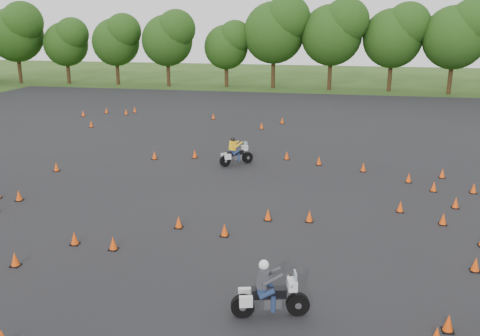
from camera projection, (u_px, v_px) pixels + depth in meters
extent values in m
plane|color=#2D5119|center=(220.00, 226.00, 20.42)|extent=(140.00, 140.00, 0.00)
plane|color=black|center=(248.00, 180.00, 26.08)|extent=(62.00, 62.00, 0.00)
cone|color=#F54B0A|center=(474.00, 188.00, 24.16)|extent=(0.26, 0.26, 0.45)
cone|color=#F54B0A|center=(19.00, 196.00, 23.18)|extent=(0.26, 0.26, 0.45)
cone|color=#F54B0A|center=(74.00, 239.00, 18.72)|extent=(0.26, 0.26, 0.45)
cone|color=#F54B0A|center=(236.00, 156.00, 29.76)|extent=(0.26, 0.26, 0.45)
cone|color=#F54B0A|center=(126.00, 112.00, 43.31)|extent=(0.26, 0.26, 0.45)
cone|color=#F54B0A|center=(456.00, 203.00, 22.29)|extent=(0.26, 0.26, 0.45)
cone|color=#F54B0A|center=(319.00, 161.00, 28.75)|extent=(0.26, 0.26, 0.45)
cone|color=#F54B0A|center=(309.00, 216.00, 20.80)|extent=(0.26, 0.26, 0.45)
cone|color=#F54B0A|center=(437.00, 336.00, 13.03)|extent=(0.26, 0.26, 0.45)
cone|color=#F54B0A|center=(262.00, 126.00, 37.92)|extent=(0.26, 0.26, 0.45)
cone|color=#F54B0A|center=(113.00, 244.00, 18.32)|extent=(0.26, 0.26, 0.45)
cone|color=#F54B0A|center=(476.00, 265.00, 16.77)|extent=(0.26, 0.26, 0.45)
cone|color=#F54B0A|center=(442.00, 173.00, 26.44)|extent=(0.26, 0.26, 0.45)
cone|color=#F54B0A|center=(282.00, 121.00, 39.75)|extent=(0.26, 0.26, 0.45)
cone|color=#F54B0A|center=(224.00, 230.00, 19.45)|extent=(0.26, 0.26, 0.45)
cone|color=#F54B0A|center=(91.00, 124.00, 38.48)|extent=(0.26, 0.26, 0.45)
cone|color=#F54B0A|center=(56.00, 167.00, 27.59)|extent=(0.26, 0.26, 0.45)
cone|color=#F54B0A|center=(434.00, 187.00, 24.40)|extent=(0.26, 0.26, 0.45)
cone|color=#F54B0A|center=(400.00, 207.00, 21.84)|extent=(0.26, 0.26, 0.45)
cone|color=#F54B0A|center=(195.00, 154.00, 30.15)|extent=(0.26, 0.26, 0.45)
cone|color=#F54B0A|center=(154.00, 155.00, 29.88)|extent=(0.26, 0.26, 0.45)
cone|color=#F54B0A|center=(106.00, 111.00, 43.98)|extent=(0.26, 0.26, 0.45)
cone|color=#F54B0A|center=(448.00, 323.00, 13.57)|extent=(0.26, 0.26, 0.45)
cone|color=#F54B0A|center=(363.00, 167.00, 27.53)|extent=(0.26, 0.26, 0.45)
cone|color=#F54B0A|center=(213.00, 116.00, 41.42)|extent=(0.26, 0.26, 0.45)
cone|color=#F54B0A|center=(135.00, 110.00, 44.29)|extent=(0.26, 0.26, 0.45)
cone|color=#F54B0A|center=(83.00, 114.00, 42.61)|extent=(0.26, 0.26, 0.45)
cone|color=#F54B0A|center=(443.00, 219.00, 20.52)|extent=(0.26, 0.26, 0.45)
cone|color=#F54B0A|center=(287.00, 156.00, 29.83)|extent=(0.26, 0.26, 0.45)
cone|color=#F54B0A|center=(15.00, 260.00, 17.12)|extent=(0.26, 0.26, 0.45)
cone|color=#F54B0A|center=(179.00, 222.00, 20.20)|extent=(0.26, 0.26, 0.45)
cone|color=#F54B0A|center=(409.00, 178.00, 25.73)|extent=(0.26, 0.26, 0.45)
cone|color=#F54B0A|center=(268.00, 215.00, 20.96)|extent=(0.26, 0.26, 0.45)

